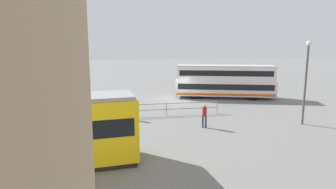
{
  "coord_description": "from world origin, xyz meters",
  "views": [
    {
      "loc": [
        5.15,
        30.0,
        6.21
      ],
      "look_at": [
        1.94,
        5.34,
        1.77
      ],
      "focal_mm": 31.19,
      "sensor_mm": 36.0,
      "label": 1
    }
  ],
  "objects_px": {
    "pedestrian_near_railing": "(128,107)",
    "tram_yellow": "(8,135)",
    "pedestrian_crossing": "(204,114)",
    "info_sign": "(98,101)",
    "street_lamp": "(306,76)",
    "double_decker_bus": "(225,81)"
  },
  "relations": [
    {
      "from": "street_lamp",
      "to": "pedestrian_crossing",
      "type": "bearing_deg",
      "value": -0.77
    },
    {
      "from": "tram_yellow",
      "to": "info_sign",
      "type": "xyz_separation_m",
      "value": [
        -3.17,
        -9.64,
        -0.34
      ]
    },
    {
      "from": "info_sign",
      "to": "tram_yellow",
      "type": "bearing_deg",
      "value": 71.81
    },
    {
      "from": "tram_yellow",
      "to": "info_sign",
      "type": "distance_m",
      "value": 10.15
    },
    {
      "from": "double_decker_bus",
      "to": "tram_yellow",
      "type": "relative_size",
      "value": 0.9
    },
    {
      "from": "double_decker_bus",
      "to": "pedestrian_crossing",
      "type": "xyz_separation_m",
      "value": [
        5.18,
        11.12,
        -0.86
      ]
    },
    {
      "from": "double_decker_bus",
      "to": "pedestrian_near_railing",
      "type": "distance_m",
      "value": 13.46
    },
    {
      "from": "tram_yellow",
      "to": "pedestrian_near_railing",
      "type": "height_order",
      "value": "tram_yellow"
    },
    {
      "from": "double_decker_bus",
      "to": "street_lamp",
      "type": "height_order",
      "value": "street_lamp"
    },
    {
      "from": "tram_yellow",
      "to": "street_lamp",
      "type": "relative_size",
      "value": 1.96
    },
    {
      "from": "double_decker_bus",
      "to": "pedestrian_crossing",
      "type": "bearing_deg",
      "value": 65.01
    },
    {
      "from": "pedestrian_crossing",
      "to": "info_sign",
      "type": "height_order",
      "value": "info_sign"
    },
    {
      "from": "tram_yellow",
      "to": "info_sign",
      "type": "height_order",
      "value": "tram_yellow"
    },
    {
      "from": "pedestrian_crossing",
      "to": "street_lamp",
      "type": "distance_m",
      "value": 8.18
    },
    {
      "from": "pedestrian_near_railing",
      "to": "tram_yellow",
      "type": "bearing_deg",
      "value": 58.93
    },
    {
      "from": "info_sign",
      "to": "pedestrian_near_railing",
      "type": "bearing_deg",
      "value": 170.61
    },
    {
      "from": "double_decker_bus",
      "to": "street_lamp",
      "type": "xyz_separation_m",
      "value": [
        -2.53,
        11.23,
        1.83
      ]
    },
    {
      "from": "pedestrian_near_railing",
      "to": "double_decker_bus",
      "type": "bearing_deg",
      "value": -143.37
    },
    {
      "from": "info_sign",
      "to": "street_lamp",
      "type": "bearing_deg",
      "value": 167.07
    },
    {
      "from": "info_sign",
      "to": "street_lamp",
      "type": "height_order",
      "value": "street_lamp"
    },
    {
      "from": "pedestrian_near_railing",
      "to": "pedestrian_crossing",
      "type": "distance_m",
      "value": 6.4
    },
    {
      "from": "tram_yellow",
      "to": "street_lamp",
      "type": "xyz_separation_m",
      "value": [
        -18.88,
        -6.03,
        1.86
      ]
    }
  ]
}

